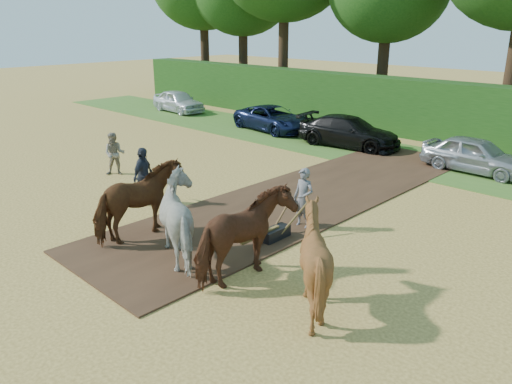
# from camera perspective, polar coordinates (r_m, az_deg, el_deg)

# --- Properties ---
(ground) EXTENTS (120.00, 120.00, 0.00)m
(ground) POSITION_cam_1_polar(r_m,az_deg,el_deg) (14.46, -16.48, -5.71)
(ground) COLOR gold
(ground) RESTS_ON ground
(earth_strip) EXTENTS (4.50, 17.00, 0.05)m
(earth_strip) POSITION_cam_1_polar(r_m,az_deg,el_deg) (17.66, 6.06, -0.40)
(earth_strip) COLOR #472D1C
(earth_strip) RESTS_ON ground
(grass_verge) EXTENTS (50.00, 5.00, 0.03)m
(grass_verge) POSITION_cam_1_polar(r_m,az_deg,el_deg) (24.06, 13.64, 4.36)
(grass_verge) COLOR #38601E
(grass_verge) RESTS_ON ground
(hedgerow) EXTENTS (46.00, 1.60, 3.00)m
(hedgerow) POSITION_cam_1_polar(r_m,az_deg,el_deg) (27.67, 18.74, 8.90)
(hedgerow) COLOR #14380F
(hedgerow) RESTS_ON ground
(spectator_near) EXTENTS (1.04, 1.05, 1.71)m
(spectator_near) POSITION_cam_1_polar(r_m,az_deg,el_deg) (20.62, -15.85, 4.20)
(spectator_near) COLOR tan
(spectator_near) RESTS_ON ground
(spectator_far) EXTENTS (0.94, 1.22, 1.93)m
(spectator_far) POSITION_cam_1_polar(r_m,az_deg,el_deg) (16.99, -12.75, 1.79)
(spectator_far) COLOR #282C35
(spectator_far) RESTS_ON ground
(plough_team) EXTENTS (7.13, 5.33, 2.19)m
(plough_team) POSITION_cam_1_polar(r_m,az_deg,el_deg) (12.22, -4.36, -4.00)
(plough_team) COLOR brown
(plough_team) RESTS_ON ground
(parked_cars) EXTENTS (29.78, 3.01, 1.48)m
(parked_cars) POSITION_cam_1_polar(r_m,az_deg,el_deg) (25.56, 8.90, 7.13)
(parked_cars) COLOR silver
(parked_cars) RESTS_ON ground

